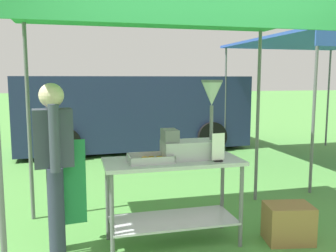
# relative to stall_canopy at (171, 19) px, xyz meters

# --- Properties ---
(ground_plane) EXTENTS (70.00, 70.00, 0.00)m
(ground_plane) POSITION_rel_stall_canopy_xyz_m (0.05, 4.94, -2.22)
(ground_plane) COLOR #519342
(stall_canopy) EXTENTS (3.08, 1.93, 2.31)m
(stall_canopy) POSITION_rel_stall_canopy_xyz_m (0.00, 0.00, 0.00)
(stall_canopy) COLOR slate
(stall_canopy) RESTS_ON ground
(donut_cart) EXTENTS (1.35, 0.58, 0.86)m
(donut_cart) POSITION_rel_stall_canopy_xyz_m (0.00, -0.10, -1.60)
(donut_cart) COLOR #B7B7BC
(donut_cart) RESTS_ON ground
(donut_tray) EXTENTS (0.42, 0.28, 0.07)m
(donut_tray) POSITION_rel_stall_canopy_xyz_m (-0.23, -0.13, -1.34)
(donut_tray) COLOR #B7B7BC
(donut_tray) RESTS_ON donut_cart
(donut_fryer) EXTENTS (0.61, 0.28, 0.78)m
(donut_fryer) POSITION_rel_stall_canopy_xyz_m (0.22, -0.08, -1.12)
(donut_fryer) COLOR #B7B7BC
(donut_fryer) RESTS_ON donut_cart
(menu_sign) EXTENTS (0.13, 0.05, 0.27)m
(menu_sign) POSITION_rel_stall_canopy_xyz_m (0.40, -0.28, -1.24)
(menu_sign) COLOR black
(menu_sign) RESTS_ON donut_cart
(vendor) EXTENTS (0.46, 0.54, 1.61)m
(vendor) POSITION_rel_stall_canopy_xyz_m (-1.11, -0.09, -1.32)
(vendor) COLOR #2D3347
(vendor) RESTS_ON ground
(supply_crate) EXTENTS (0.51, 0.41, 0.39)m
(supply_crate) POSITION_rel_stall_canopy_xyz_m (1.14, -0.35, -2.03)
(supply_crate) COLOR olive
(supply_crate) RESTS_ON ground
(van_navy) EXTENTS (5.24, 2.29, 1.69)m
(van_navy) POSITION_rel_stall_canopy_xyz_m (0.40, 5.03, -1.34)
(van_navy) COLOR navy
(van_navy) RESTS_ON ground
(neighbour_tent) EXTENTS (2.88, 3.39, 2.37)m
(neighbour_tent) POSITION_rel_stall_canopy_xyz_m (3.69, 2.54, 0.08)
(neighbour_tent) COLOR slate
(neighbour_tent) RESTS_ON ground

